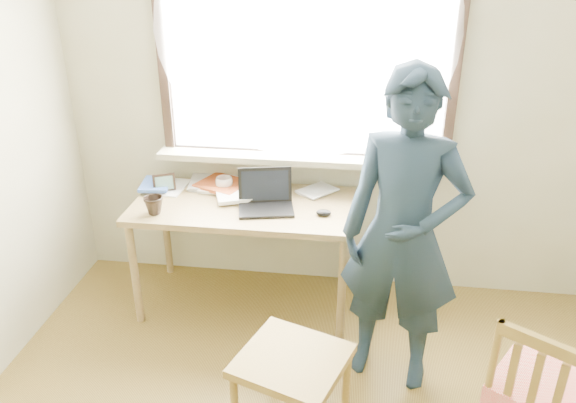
# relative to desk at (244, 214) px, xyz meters

# --- Properties ---
(room_shell) EXTENTS (3.52, 4.02, 2.61)m
(room_shell) POSITION_rel_desk_xyz_m (0.51, -1.43, 0.99)
(room_shell) COLOR #B4B091
(room_shell) RESTS_ON ground
(desk) EXTENTS (1.35, 0.68, 0.72)m
(desk) POSITION_rel_desk_xyz_m (0.00, 0.00, 0.00)
(desk) COLOR olive
(desk) RESTS_ON ground
(laptop) EXTENTS (0.37, 0.32, 0.22)m
(laptop) POSITION_rel_desk_xyz_m (0.14, -0.03, 0.13)
(laptop) COLOR black
(laptop) RESTS_ON desk
(mug_white) EXTENTS (0.15, 0.15, 0.09)m
(mug_white) POSITION_rel_desk_xyz_m (-0.16, 0.18, 0.12)
(mug_white) COLOR white
(mug_white) RESTS_ON desk
(mug_dark) EXTENTS (0.16, 0.16, 0.11)m
(mug_dark) POSITION_rel_desk_xyz_m (-0.49, -0.21, 0.13)
(mug_dark) COLOR black
(mug_dark) RESTS_ON desk
(mouse) EXTENTS (0.09, 0.06, 0.03)m
(mouse) POSITION_rel_desk_xyz_m (0.50, -0.10, 0.09)
(mouse) COLOR black
(mouse) RESTS_ON desk
(desk_clutter) EXTENTS (0.60, 0.45, 0.04)m
(desk_clutter) POSITION_rel_desk_xyz_m (-0.32, 0.17, 0.10)
(desk_clutter) COLOR #AA471F
(desk_clutter) RESTS_ON desk
(book_a) EXTENTS (0.26, 0.33, 0.03)m
(book_a) POSITION_rel_desk_xyz_m (-0.41, 0.25, 0.09)
(book_a) COLOR white
(book_a) RESTS_ON desk
(book_b) EXTENTS (0.28, 0.29, 0.02)m
(book_b) POSITION_rel_desk_xyz_m (0.37, 0.28, 0.08)
(book_b) COLOR white
(book_b) RESTS_ON desk
(picture_frame) EXTENTS (0.13, 0.07, 0.11)m
(picture_frame) POSITION_rel_desk_xyz_m (-0.53, 0.10, 0.13)
(picture_frame) COLOR black
(picture_frame) RESTS_ON desk
(work_chair) EXTENTS (0.58, 0.57, 0.47)m
(work_chair) POSITION_rel_desk_xyz_m (0.43, -1.05, -0.25)
(work_chair) COLOR olive
(work_chair) RESTS_ON ground
(side_chair) EXTENTS (0.53, 0.52, 0.84)m
(side_chair) POSITION_rel_desk_xyz_m (1.49, -1.12, -0.21)
(side_chair) COLOR olive
(side_chair) RESTS_ON ground
(person) EXTENTS (0.70, 0.53, 1.70)m
(person) POSITION_rel_desk_xyz_m (0.92, -0.53, 0.20)
(person) COLOR #152330
(person) RESTS_ON ground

